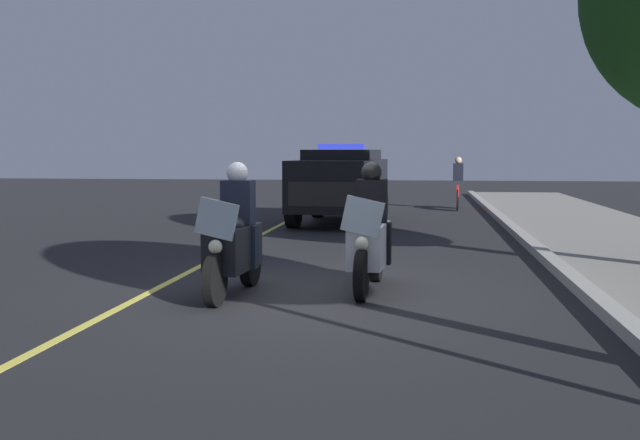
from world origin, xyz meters
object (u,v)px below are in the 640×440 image
police_motorcycle_lead_right (370,239)px  police_suv (341,182)px  police_motorcycle_lead_left (234,242)px  cyclist_background (458,183)px

police_motorcycle_lead_right → police_suv: police_suv is taller
police_motorcycle_lead_left → cyclist_background: bearing=167.0°
police_motorcycle_lead_right → police_motorcycle_lead_left: bearing=-71.2°
police_suv → police_motorcycle_lead_right: bearing=8.3°
police_motorcycle_lead_left → cyclist_background: police_motorcycle_lead_left is taller
police_motorcycle_lead_right → cyclist_background: 14.89m
police_motorcycle_lead_left → police_motorcycle_lead_right: 1.80m
police_motorcycle_lead_right → cyclist_background: police_motorcycle_lead_right is taller
police_motorcycle_lead_right → cyclist_background: (-14.77, 1.82, 0.14)m
police_motorcycle_lead_right → cyclist_background: size_ratio=1.22×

